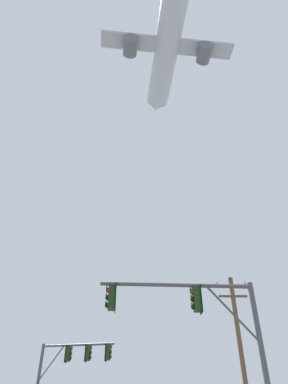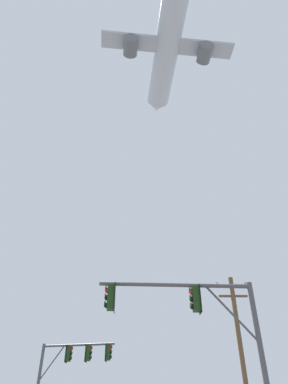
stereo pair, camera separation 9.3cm
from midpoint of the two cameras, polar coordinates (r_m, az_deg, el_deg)
signal_pole_near at (r=13.62m, az=9.52°, el=-20.26°), size 5.86×0.63×6.18m
signal_pole_far at (r=25.48m, az=-12.07°, el=-26.13°), size 4.89×1.09×6.35m
utility_pole at (r=22.85m, az=15.69°, el=-24.01°), size 2.20×0.28×9.70m
airplane at (r=59.60m, az=3.82°, el=22.45°), size 20.64×26.72×7.28m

